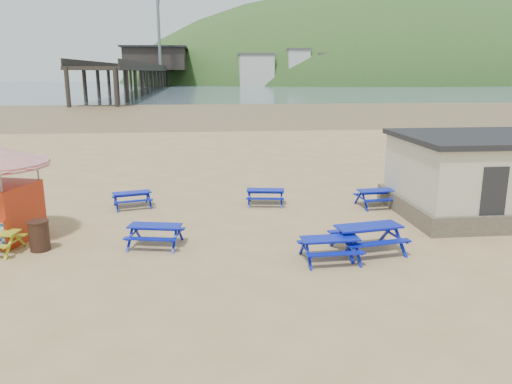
{
  "coord_description": "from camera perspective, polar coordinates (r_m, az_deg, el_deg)",
  "views": [
    {
      "loc": [
        -0.82,
        -17.06,
        5.53
      ],
      "look_at": [
        1.16,
        1.5,
        1.0
      ],
      "focal_mm": 35.0,
      "sensor_mm": 36.0,
      "label": 1
    }
  ],
  "objects": [
    {
      "name": "picnic_table_blue_e",
      "position": [
        15.13,
        8.44,
        -6.49
      ],
      "size": [
        1.78,
        1.46,
        0.72
      ],
      "rotation": [
        0.0,
        0.0,
        0.05
      ],
      "color": "#0F0DA7",
      "rests_on": "ground"
    },
    {
      "name": "picnic_table_blue_a",
      "position": [
        21.39,
        -13.96,
        -0.86
      ],
      "size": [
        1.82,
        1.61,
        0.65
      ],
      "rotation": [
        0.0,
        0.0,
        0.27
      ],
      "color": "#0F0DA7",
      "rests_on": "ground"
    },
    {
      "name": "amenity_block",
      "position": [
        21.68,
        25.54,
        1.77
      ],
      "size": [
        7.4,
        5.4,
        3.15
      ],
      "color": "#665B4C",
      "rests_on": "ground"
    },
    {
      "name": "litter_bin",
      "position": [
        17.19,
        -23.54,
        -4.57
      ],
      "size": [
        0.66,
        0.66,
        0.97
      ],
      "color": "#331B12",
      "rests_on": "ground"
    },
    {
      "name": "picnic_table_blue_b",
      "position": [
        21.18,
        1.07,
        -0.57
      ],
      "size": [
        1.74,
        1.48,
        0.66
      ],
      "rotation": [
        0.0,
        0.0,
        -0.14
      ],
      "color": "#0F0DA7",
      "rests_on": "ground"
    },
    {
      "name": "picnic_table_blue_c",
      "position": [
        21.48,
        13.8,
        -0.69
      ],
      "size": [
        1.84,
        1.53,
        0.72
      ],
      "rotation": [
        0.0,
        0.0,
        0.09
      ],
      "color": "#0F0DA7",
      "rests_on": "ground"
    },
    {
      "name": "sea",
      "position": [
        187.15,
        -5.95,
        11.87
      ],
      "size": [
        400.0,
        400.0,
        0.0
      ],
      "primitive_type": "plane",
      "color": "#4B5E6B",
      "rests_on": "ground"
    },
    {
      "name": "picnic_table_blue_d",
      "position": [
        16.54,
        -11.43,
        -4.88
      ],
      "size": [
        1.92,
        1.67,
        0.7
      ],
      "rotation": [
        0.0,
        0.0,
        -0.2
      ],
      "color": "#0F0DA7",
      "rests_on": "ground"
    },
    {
      "name": "pier",
      "position": [
        196.05,
        -11.41,
        13.36
      ],
      "size": [
        24.0,
        220.0,
        39.29
      ],
      "color": "black",
      "rests_on": "ground"
    },
    {
      "name": "picnic_table_blue_f",
      "position": [
        16.06,
        12.68,
        -5.21
      ],
      "size": [
        2.3,
        1.98,
        0.86
      ],
      "rotation": [
        0.0,
        0.0,
        0.17
      ],
      "color": "#0F0DA7",
      "rests_on": "ground"
    },
    {
      "name": "ground",
      "position": [
        17.96,
        -3.17,
        -4.32
      ],
      "size": [
        400.0,
        400.0,
        0.0
      ],
      "primitive_type": "plane",
      "color": "tan",
      "rests_on": "ground"
    },
    {
      "name": "wet_sand",
      "position": [
        72.28,
        -5.48,
        9.19
      ],
      "size": [
        400.0,
        400.0,
        0.0
      ],
      "primitive_type": "plane",
      "color": "brown",
      "rests_on": "ground"
    },
    {
      "name": "headland_town",
      "position": [
        263.38,
        14.33,
        9.86
      ],
      "size": [
        264.0,
        144.0,
        108.0
      ],
      "color": "#2D4C1E",
      "rests_on": "ground"
    }
  ]
}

